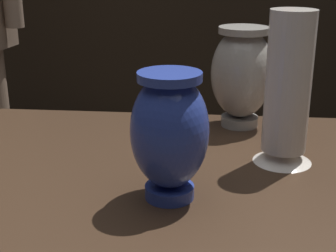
# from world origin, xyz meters

# --- Properties ---
(back_display_shelf) EXTENTS (2.60, 0.40, 0.99)m
(back_display_shelf) POSITION_xyz_m (0.00, 2.20, 0.49)
(back_display_shelf) COLOR black
(back_display_shelf) RESTS_ON ground_plane
(vase_centerpiece) EXTENTS (0.12, 0.12, 0.20)m
(vase_centerpiece) POSITION_xyz_m (0.02, -0.11, 0.91)
(vase_centerpiece) COLOR #2D429E
(vase_centerpiece) RESTS_ON display_plinth
(vase_left_accent) EXTENTS (0.11, 0.11, 0.28)m
(vase_left_accent) POSITION_xyz_m (0.21, 0.05, 0.93)
(vase_left_accent) COLOR silver
(vase_left_accent) RESTS_ON display_plinth
(vase_right_accent) EXTENTS (0.14, 0.14, 0.22)m
(vase_right_accent) POSITION_xyz_m (0.14, 0.25, 0.92)
(vase_right_accent) COLOR gray
(vase_right_accent) RESTS_ON display_plinth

